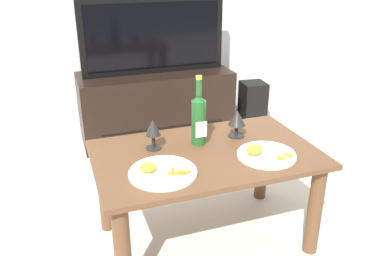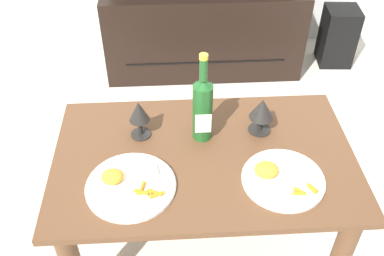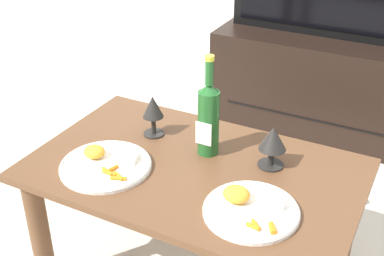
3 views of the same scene
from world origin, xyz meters
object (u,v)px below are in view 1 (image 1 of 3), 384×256
dining_table (206,171)px  goblet_right (237,119)px  dinner_plate_right (265,154)px  dinner_plate_left (162,171)px  floor_speaker (253,103)px  tv_screen (153,36)px  wine_bottle (198,118)px  tv_stand (156,105)px  goblet_left (153,129)px

dining_table → goblet_right: goblet_right is taller
goblet_right → dinner_plate_right: bearing=-83.5°
dinner_plate_left → floor_speaker: bearing=50.5°
tv_screen → goblet_right: size_ratio=7.79×
tv_screen → dinner_plate_left: tv_screen is taller
wine_bottle → dinner_plate_left: wine_bottle is taller
goblet_right → dinner_plate_left: 0.54m
dining_table → goblet_right: bearing=29.5°
floor_speaker → dinner_plate_right: bearing=-112.1°
tv_stand → dinner_plate_left: bearing=-103.4°
wine_bottle → goblet_right: (0.22, 0.02, -0.04)m
dining_table → goblet_left: size_ratio=6.99×
dining_table → goblet_left: goblet_left is taller
goblet_left → goblet_right: size_ratio=1.07×
wine_bottle → goblet_left: (-0.22, 0.02, -0.04)m
goblet_left → dinner_plate_right: (0.47, -0.25, -0.09)m
dining_table → floor_speaker: size_ratio=2.83×
dining_table → dinner_plate_right: bearing=-28.1°
tv_screen → wine_bottle: 1.28m
goblet_right → dinner_plate_right: goblet_right is taller
floor_speaker → dinner_plate_left: 1.94m
dinner_plate_left → goblet_right: bearing=28.4°
dinner_plate_left → tv_screen: bearing=76.6°
tv_screen → goblet_left: (-0.33, -1.24, -0.21)m
tv_screen → floor_speaker: 1.07m
tv_screen → floor_speaker: (0.86, -0.02, -0.63)m
dinner_plate_right → goblet_right: bearing=96.5°
dining_table → goblet_left: bearing=151.5°
wine_bottle → goblet_right: 0.22m
wine_bottle → dinner_plate_right: size_ratio=1.26×
tv_stand → dinner_plate_left: 1.56m
dining_table → tv_stand: tv_stand is taller
goblet_left → goblet_right: (0.44, 0.00, -0.01)m
tv_stand → wine_bottle: wine_bottle is taller
dining_table → dinner_plate_left: size_ratio=3.59×
floor_speaker → dinner_plate_left: dinner_plate_left is taller
tv_stand → goblet_right: 1.29m
goblet_right → goblet_left: bearing=180.0°
tv_screen → goblet_left: bearing=-104.8°
floor_speaker → wine_bottle: size_ratio=1.08×
goblet_left → goblet_right: 0.44m
dinner_plate_left → tv_stand: bearing=76.6°
wine_bottle → dinner_plate_right: bearing=-43.1°
tv_stand → tv_screen: 0.55m
floor_speaker → goblet_right: (-0.75, -1.23, 0.41)m
floor_speaker → goblet_left: 1.76m
floor_speaker → goblet_right: size_ratio=2.64×
dinner_plate_left → goblet_left: bearing=83.7°
tv_screen → dinner_plate_left: size_ratio=3.74×
wine_bottle → dinner_plate_right: 0.36m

